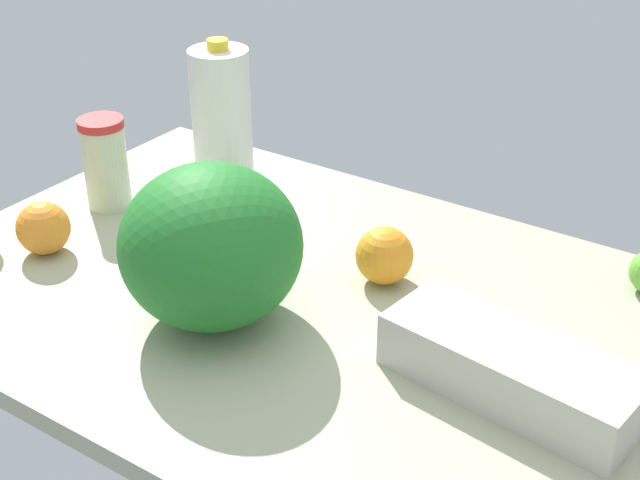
{
  "coord_description": "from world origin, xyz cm",
  "views": [
    {
      "loc": [
        58.36,
        -87.03,
        71.95
      ],
      "look_at": [
        0.0,
        0.0,
        13.0
      ],
      "focal_mm": 50.0,
      "sensor_mm": 36.0,
      "label": 1
    }
  ],
  "objects_px": {
    "egg_carton": "(511,369)",
    "orange_loose": "(43,228)",
    "tumbler_cup": "(105,163)",
    "orange_beside_bowl": "(384,255)",
    "watermelon": "(211,246)",
    "milk_jug": "(222,114)"
  },
  "relations": [
    {
      "from": "egg_carton",
      "to": "orange_loose",
      "type": "bearing_deg",
      "value": -166.42
    },
    {
      "from": "watermelon",
      "to": "tumbler_cup",
      "type": "distance_m",
      "value": 0.39
    },
    {
      "from": "orange_loose",
      "to": "egg_carton",
      "type": "bearing_deg",
      "value": 6.1
    },
    {
      "from": "tumbler_cup",
      "to": "orange_loose",
      "type": "height_order",
      "value": "tumbler_cup"
    },
    {
      "from": "tumbler_cup",
      "to": "orange_beside_bowl",
      "type": "xyz_separation_m",
      "value": [
        0.51,
        0.05,
        -0.04
      ]
    },
    {
      "from": "milk_jug",
      "to": "orange_beside_bowl",
      "type": "relative_size",
      "value": 2.97
    },
    {
      "from": "milk_jug",
      "to": "tumbler_cup",
      "type": "bearing_deg",
      "value": -112.29
    },
    {
      "from": "watermelon",
      "to": "tumbler_cup",
      "type": "xyz_separation_m",
      "value": [
        -0.36,
        0.16,
        -0.03
      ]
    },
    {
      "from": "egg_carton",
      "to": "milk_jug",
      "type": "relative_size",
      "value": 1.25
    },
    {
      "from": "egg_carton",
      "to": "orange_loose",
      "type": "xyz_separation_m",
      "value": [
        -0.73,
        -0.08,
        0.0
      ]
    },
    {
      "from": "orange_beside_bowl",
      "to": "orange_loose",
      "type": "height_order",
      "value": "orange_beside_bowl"
    },
    {
      "from": "tumbler_cup",
      "to": "milk_jug",
      "type": "distance_m",
      "value": 0.22
    },
    {
      "from": "watermelon",
      "to": "orange_loose",
      "type": "distance_m",
      "value": 0.34
    },
    {
      "from": "watermelon",
      "to": "orange_beside_bowl",
      "type": "xyz_separation_m",
      "value": [
        0.14,
        0.21,
        -0.07
      ]
    },
    {
      "from": "milk_jug",
      "to": "orange_loose",
      "type": "xyz_separation_m",
      "value": [
        -0.05,
        -0.37,
        -0.08
      ]
    },
    {
      "from": "watermelon",
      "to": "orange_loose",
      "type": "relative_size",
      "value": 2.97
    },
    {
      "from": "egg_carton",
      "to": "orange_beside_bowl",
      "type": "xyz_separation_m",
      "value": [
        -0.25,
        0.14,
        0.01
      ]
    },
    {
      "from": "tumbler_cup",
      "to": "orange_beside_bowl",
      "type": "height_order",
      "value": "tumbler_cup"
    },
    {
      "from": "egg_carton",
      "to": "tumbler_cup",
      "type": "distance_m",
      "value": 0.77
    },
    {
      "from": "egg_carton",
      "to": "tumbler_cup",
      "type": "xyz_separation_m",
      "value": [
        -0.76,
        0.09,
        0.04
      ]
    },
    {
      "from": "egg_carton",
      "to": "tumbler_cup",
      "type": "bearing_deg",
      "value": -179.12
    },
    {
      "from": "milk_jug",
      "to": "orange_loose",
      "type": "distance_m",
      "value": 0.38
    }
  ]
}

